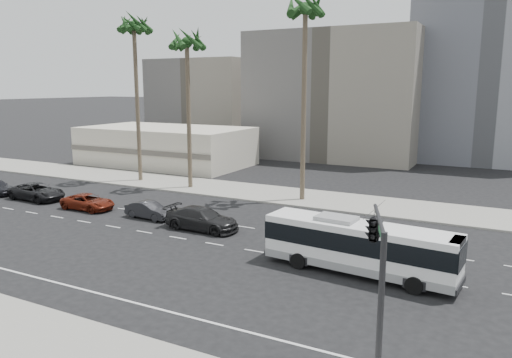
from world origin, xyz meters
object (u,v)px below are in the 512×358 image
Objects in this scene: car_a at (202,219)px; car_d at (37,192)px; palm_far at (134,29)px; city_bus at (359,245)px; palm_near at (305,13)px; car_b at (149,210)px; car_c at (88,202)px; traffic_signal at (375,237)px; palm_mid at (187,46)px.

car_a is 18.99m from car_d.
palm_far is (2.47, 11.53, 15.51)m from car_d.
city_bus is 23.41m from palm_near.
car_b is at bearing -47.15° from palm_far.
traffic_signal reaches higher than car_c.
traffic_signal is (27.89, -13.87, 4.80)m from car_c.
car_c is 0.27× the size of palm_far.
palm_far reaches higher than palm_mid.
palm_mid reaches higher than traffic_signal.
palm_near is at bearing -62.06° from car_d.
car_b is 13.47m from car_d.
car_d reaches higher than car_c.
palm_far reaches higher than car_c.
traffic_signal is 0.41× the size of palm_mid.
car_d is 0.31× the size of palm_near.
car_b is (-5.50, 0.70, -0.15)m from car_a.
car_c is 31.52m from traffic_signal.
palm_near is (-12.87, 25.42, 11.14)m from traffic_signal.
traffic_signal is (3.27, -10.19, 3.83)m from city_bus.
palm_mid is (9.61, 10.89, 13.52)m from car_d.
car_d is at bearing 85.36° from car_c.
traffic_signal is (15.89, -13.33, 4.64)m from car_a.
city_bus is at bearing -99.10° from car_c.
palm_far is at bearing 52.80° from car_a.
palm_near reaches higher than car_b.
palm_near is at bearing -53.05° from car_c.
car_b is 0.85× the size of car_c.
city_bus is 18.54m from car_b.
city_bus reaches higher than car_d.
palm_mid is at bearing 38.19° from car_a.
car_a is 0.87× the size of traffic_signal.
car_a is (-12.62, 3.14, -0.81)m from city_bus.
car_d is 0.86× the size of traffic_signal.
traffic_signal reaches higher than car_a.
palm_near reaches higher than traffic_signal.
palm_far is at bearing 19.91° from car_c.
car_c is at bearing 87.50° from car_a.
palm_far is at bearing 178.62° from palm_near.
palm_mid is (-9.35, 11.93, 13.48)m from car_a.
car_b is at bearing -71.05° from palm_mid.
palm_far is (-4.49, 12.02, 15.62)m from car_c.
palm_near is at bearing -33.24° from car_b.
palm_far is (-16.50, 12.56, 15.47)m from car_a.
car_b is (-18.12, 3.84, -0.96)m from city_bus.
palm_far is (-19.52, 0.47, -0.32)m from palm_near.
palm_far is (-11.00, 11.86, 15.61)m from car_b.
car_d is 0.31× the size of palm_far.
palm_mid reaches higher than car_a.
palm_mid is at bearing 150.76° from city_bus.
car_d is (-13.47, 0.33, 0.10)m from car_b.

